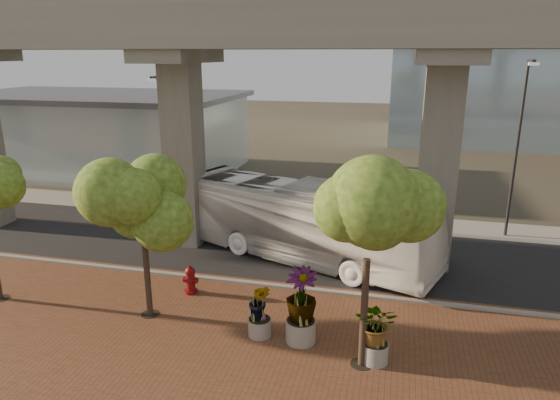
# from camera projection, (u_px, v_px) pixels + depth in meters

# --- Properties ---
(ground) EXTENTS (160.00, 160.00, 0.00)m
(ground) POSITION_uv_depth(u_px,v_px,m) (293.00, 269.00, 22.64)
(ground) COLOR #383329
(ground) RESTS_ON ground
(brick_plaza) EXTENTS (70.00, 13.00, 0.06)m
(brick_plaza) POSITION_uv_depth(u_px,v_px,m) (238.00, 375.00, 15.18)
(brick_plaza) COLOR brown
(brick_plaza) RESTS_ON ground
(asphalt_road) EXTENTS (90.00, 8.00, 0.04)m
(asphalt_road) POSITION_uv_depth(u_px,v_px,m) (302.00, 252.00, 24.49)
(asphalt_road) COLOR black
(asphalt_road) RESTS_ON ground
(curb_strip) EXTENTS (70.00, 0.25, 0.16)m
(curb_strip) POSITION_uv_depth(u_px,v_px,m) (283.00, 287.00, 20.75)
(curb_strip) COLOR gray
(curb_strip) RESTS_ON ground
(far_sidewalk) EXTENTS (90.00, 3.00, 0.06)m
(far_sidewalk) POSITION_uv_depth(u_px,v_px,m) (320.00, 218.00, 29.62)
(far_sidewalk) COLOR gray
(far_sidewalk) RESTS_ON ground
(transit_viaduct) EXTENTS (72.00, 5.60, 12.40)m
(transit_viaduct) POSITION_uv_depth(u_px,v_px,m) (304.00, 103.00, 22.43)
(transit_viaduct) COLOR gray
(transit_viaduct) RESTS_ON ground
(station_pavilion) EXTENTS (23.00, 13.00, 6.30)m
(station_pavilion) POSITION_uv_depth(u_px,v_px,m) (99.00, 131.00, 41.19)
(station_pavilion) COLOR silver
(station_pavilion) RESTS_ON ground
(transit_bus) EXTENTS (13.49, 7.53, 3.69)m
(transit_bus) POSITION_uv_depth(u_px,v_px,m) (299.00, 221.00, 23.44)
(transit_bus) COLOR white
(transit_bus) RESTS_ON ground
(fire_hydrant) EXTENTS (0.59, 0.53, 1.19)m
(fire_hydrant) POSITION_uv_depth(u_px,v_px,m) (191.00, 280.00, 20.17)
(fire_hydrant) COLOR maroon
(fire_hydrant) RESTS_ON ground
(planter_front) EXTENTS (1.87, 1.87, 2.06)m
(planter_front) POSITION_uv_depth(u_px,v_px,m) (376.00, 326.00, 15.44)
(planter_front) COLOR #A49C94
(planter_front) RESTS_ON ground
(planter_right) EXTENTS (2.47, 2.47, 2.64)m
(planter_right) POSITION_uv_depth(u_px,v_px,m) (301.00, 298.00, 16.45)
(planter_right) COLOR #ACA89C
(planter_right) RESTS_ON ground
(planter_left) EXTENTS (1.77, 1.77, 1.95)m
(planter_left) POSITION_uv_depth(u_px,v_px,m) (259.00, 304.00, 16.93)
(planter_left) COLOR gray
(planter_left) RESTS_ON ground
(street_tree_near_west) EXTENTS (3.62, 3.62, 5.85)m
(street_tree_near_west) POSITION_uv_depth(u_px,v_px,m) (142.00, 208.00, 17.46)
(street_tree_near_west) COLOR #403025
(street_tree_near_west) RESTS_ON ground
(street_tree_near_east) EXTENTS (3.89, 3.89, 6.48)m
(street_tree_near_east) POSITION_uv_depth(u_px,v_px,m) (369.00, 223.00, 14.31)
(street_tree_near_east) COLOR #403025
(street_tree_near_east) RESTS_ON ground
(streetlamp_west) EXTENTS (0.41, 1.19, 8.19)m
(streetlamp_west) POSITION_uv_depth(u_px,v_px,m) (163.00, 137.00, 28.64)
(streetlamp_west) COLOR #2F2F34
(streetlamp_west) RESTS_ON ground
(streetlamp_east) EXTENTS (0.45, 1.32, 9.11)m
(streetlamp_east) POSITION_uv_depth(u_px,v_px,m) (519.00, 138.00, 25.13)
(streetlamp_east) COLOR #2C2C31
(streetlamp_east) RESTS_ON ground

